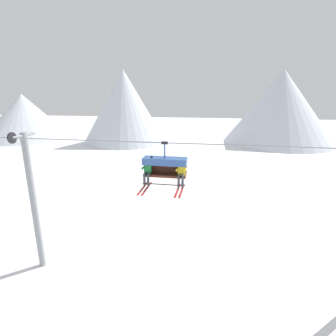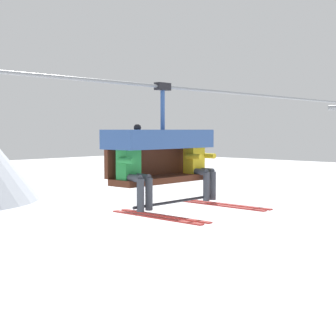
{
  "view_description": "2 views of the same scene",
  "coord_description": "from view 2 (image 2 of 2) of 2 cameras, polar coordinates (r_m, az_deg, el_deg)",
  "views": [
    {
      "loc": [
        2.13,
        -11.9,
        9.82
      ],
      "look_at": [
        0.17,
        -0.86,
        6.62
      ],
      "focal_mm": 28.0,
      "sensor_mm": 36.0,
      "label": 1
    },
    {
      "loc": [
        -6.05,
        -6.45,
        7.06
      ],
      "look_at": [
        0.16,
        -0.78,
        6.43
      ],
      "focal_mm": 55.0,
      "sensor_mm": 36.0,
      "label": 2
    }
  ],
  "objects": [
    {
      "name": "skier_yellow",
      "position": [
        8.79,
        3.55,
        0.44
      ],
      "size": [
        0.46,
        1.7,
        1.23
      ],
      "color": "yellow"
    },
    {
      "name": "chairlift_chair",
      "position": [
        8.34,
        -0.97,
        2.22
      ],
      "size": [
        1.96,
        0.74,
        1.9
      ],
      "color": "#512819"
    },
    {
      "name": "lift_cable",
      "position": [
        9.01,
        3.49,
        8.64
      ],
      "size": [
        18.97,
        0.05,
        0.05
      ],
      "color": "gray"
    },
    {
      "name": "skier_green",
      "position": [
        7.66,
        -3.75,
        0.03
      ],
      "size": [
        0.48,
        1.7,
        1.34
      ],
      "color": "#23843D"
    }
  ]
}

